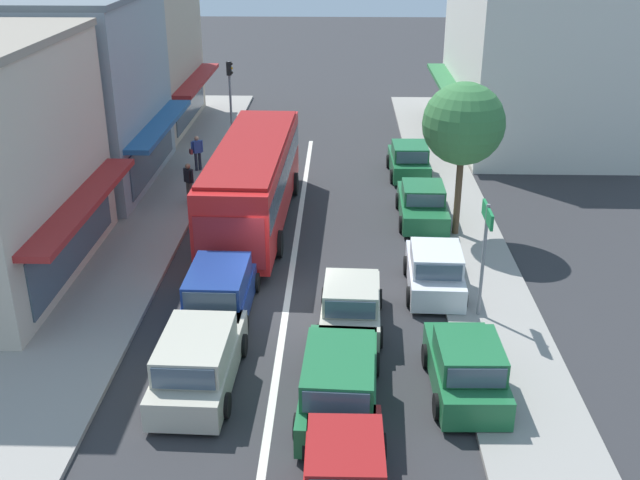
# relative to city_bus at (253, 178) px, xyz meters

# --- Properties ---
(ground_plane) EXTENTS (140.00, 140.00, 0.00)m
(ground_plane) POSITION_rel_city_bus_xyz_m (1.70, -6.47, -1.88)
(ground_plane) COLOR #2D2D30
(lane_centre_line) EXTENTS (0.20, 28.00, 0.01)m
(lane_centre_line) POSITION_rel_city_bus_xyz_m (1.70, -2.47, -1.88)
(lane_centre_line) COLOR silver
(lane_centre_line) RESTS_ON ground
(sidewalk_left) EXTENTS (5.20, 44.00, 0.14)m
(sidewalk_left) POSITION_rel_city_bus_xyz_m (-5.10, -0.47, -1.81)
(sidewalk_left) COLOR gray
(sidewalk_left) RESTS_ON ground
(kerb_right) EXTENTS (2.80, 44.00, 0.12)m
(kerb_right) POSITION_rel_city_bus_xyz_m (7.90, -0.47, -1.82)
(kerb_right) COLOR gray
(kerb_right) RESTS_ON ground
(shopfront_mid_block) EXTENTS (8.13, 9.11, 8.10)m
(shopfront_mid_block) POSITION_rel_city_bus_xyz_m (-8.48, 4.55, 2.16)
(shopfront_mid_block) COLOR #84939E
(shopfront_mid_block) RESTS_ON ground
(shopfront_far_end) EXTENTS (7.87, 9.50, 8.17)m
(shopfront_far_end) POSITION_rel_city_bus_xyz_m (-8.48, 13.97, 2.20)
(shopfront_far_end) COLOR #B2A38E
(shopfront_far_end) RESTS_ON ground
(building_right_far) EXTENTS (8.72, 12.87, 8.44)m
(building_right_far) POSITION_rel_city_bus_xyz_m (13.18, 12.76, 2.33)
(building_right_far) COLOR silver
(building_right_far) RESTS_ON ground
(city_bus) EXTENTS (2.96, 10.92, 3.23)m
(city_bus) POSITION_rel_city_bus_xyz_m (0.00, 0.00, 0.00)
(city_bus) COLOR red
(city_bus) RESTS_ON ground
(hatchback_queue_gap_filler) EXTENTS (1.92, 3.75, 1.54)m
(hatchback_queue_gap_filler) POSITION_rel_city_bus_xyz_m (3.65, -7.79, -1.17)
(hatchback_queue_gap_filler) COLOR #B7B29E
(hatchback_queue_gap_filler) RESTS_ON ground
(wagon_behind_bus_near) EXTENTS (2.03, 4.55, 1.58)m
(wagon_behind_bus_near) POSITION_rel_city_bus_xyz_m (-0.20, -10.83, -1.14)
(wagon_behind_bus_near) COLOR #B7B29E
(wagon_behind_bus_near) RESTS_ON ground
(hatchback_adjacent_lane_lead) EXTENTS (1.84, 3.71, 1.54)m
(hatchback_adjacent_lane_lead) POSITION_rel_city_bus_xyz_m (3.47, -14.71, -1.17)
(hatchback_adjacent_lane_lead) COLOR maroon
(hatchback_adjacent_lane_lead) RESTS_ON ground
(wagon_adjacent_lane_trail) EXTENTS (2.08, 4.57, 1.58)m
(wagon_adjacent_lane_trail) POSITION_rel_city_bus_xyz_m (3.34, -11.64, -1.14)
(wagon_adjacent_lane_trail) COLOR #1E6638
(wagon_adjacent_lane_trail) RESTS_ON ground
(wagon_behind_bus_mid) EXTENTS (2.00, 4.53, 1.58)m
(wagon_behind_bus_mid) POSITION_rel_city_bus_xyz_m (-0.23, -7.10, -1.14)
(wagon_behind_bus_mid) COLOR navy
(wagon_behind_bus_mid) RESTS_ON ground
(parked_hatchback_kerb_front) EXTENTS (1.89, 3.74, 1.54)m
(parked_hatchback_kerb_front) POSITION_rel_city_bus_xyz_m (6.47, -10.93, -1.17)
(parked_hatchback_kerb_front) COLOR #1E6638
(parked_hatchback_kerb_front) RESTS_ON ground
(parked_hatchback_kerb_second) EXTENTS (1.91, 3.75, 1.54)m
(parked_hatchback_kerb_second) POSITION_rel_city_bus_xyz_m (6.31, -5.43, -1.17)
(parked_hatchback_kerb_second) COLOR silver
(parked_hatchback_kerb_second) RESTS_ON ground
(parked_sedan_kerb_third) EXTENTS (1.94, 4.22, 1.47)m
(parked_sedan_kerb_third) POSITION_rel_city_bus_xyz_m (6.49, 0.60, -1.22)
(parked_sedan_kerb_third) COLOR #1E6638
(parked_sedan_kerb_third) RESTS_ON ground
(parked_hatchback_kerb_rear) EXTENTS (1.88, 3.73, 1.54)m
(parked_hatchback_kerb_rear) POSITION_rel_city_bus_xyz_m (6.39, 6.01, -1.17)
(parked_hatchback_kerb_rear) COLOR #1E6638
(parked_hatchback_kerb_rear) RESTS_ON ground
(traffic_light_downstreet) EXTENTS (0.33, 0.24, 4.20)m
(traffic_light_downstreet) POSITION_rel_city_bus_xyz_m (-2.41, 11.22, 0.97)
(traffic_light_downstreet) COLOR gray
(traffic_light_downstreet) RESTS_ON ground
(directional_road_sign) EXTENTS (0.10, 1.40, 3.60)m
(directional_road_sign) POSITION_rel_city_bus_xyz_m (7.43, -7.13, 0.80)
(directional_road_sign) COLOR gray
(directional_road_sign) RESTS_ON ground
(street_tree_right) EXTENTS (2.91, 2.91, 5.73)m
(street_tree_right) POSITION_rel_city_bus_xyz_m (7.58, -0.96, 2.37)
(street_tree_right) COLOR brown
(street_tree_right) RESTS_ON ground
(pedestrian_with_handbag_near) EXTENTS (0.61, 0.49, 1.63)m
(pedestrian_with_handbag_near) POSITION_rel_city_bus_xyz_m (-3.30, 6.07, -0.81)
(pedestrian_with_handbag_near) COLOR #232838
(pedestrian_with_handbag_near) RESTS_ON sidewalk_left
(pedestrian_browsing_midblock) EXTENTS (0.46, 0.40, 1.63)m
(pedestrian_browsing_midblock) POSITION_rel_city_bus_xyz_m (-2.89, 1.99, -0.81)
(pedestrian_browsing_midblock) COLOR #4C4742
(pedestrian_browsing_midblock) RESTS_ON sidewalk_left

